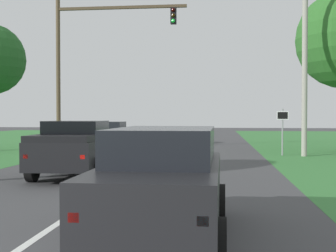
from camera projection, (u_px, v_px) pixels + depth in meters
The scene contains 7 objects.
ground_plane at pixel (130, 175), 15.73m from camera, with size 120.00×120.00×0.00m, color #424244.
red_suv_near at pixel (164, 180), 7.68m from camera, with size 2.15×4.75×1.88m.
pickup_truck_lead at pixel (78, 148), 15.42m from camera, with size 2.42×5.09×1.91m.
traffic_light at pixel (89, 52), 25.65m from camera, with size 7.57×0.40×8.82m.
keep_moving_sign at pixel (282, 126), 23.35m from camera, with size 0.60×0.09×2.44m.
crossing_suv_far at pixel (104, 135), 27.36m from camera, with size 4.53×2.17×1.71m.
utility_pole_right at pixel (305, 55), 22.81m from camera, with size 0.28×0.28×10.36m, color #9E998E.
Camera 1 is at (3.09, -3.97, 2.10)m, focal length 47.87 mm.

